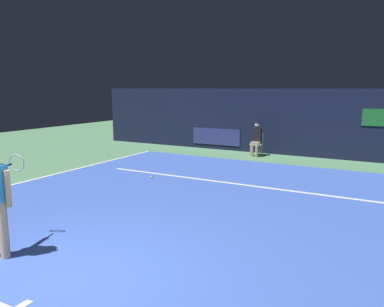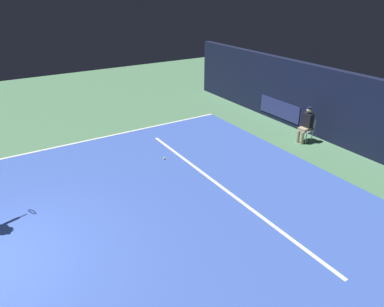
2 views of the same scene
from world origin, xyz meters
TOP-DOWN VIEW (x-y plane):
  - ground_plane at (0.00, 4.15)m, footprint 33.98×33.98m
  - court_surface at (0.00, 4.15)m, footprint 10.70×10.29m
  - line_sideline_right at (-5.30, 4.15)m, footprint 0.10×10.29m
  - line_service at (0.00, 5.95)m, footprint 8.35×0.10m
  - line_centre_mark at (0.00, -0.85)m, footprint 0.10×0.30m
  - back_wall at (-0.00, 11.36)m, footprint 17.61×0.33m
  - line_judge_on_chair at (-1.02, 10.48)m, footprint 0.47×0.55m
  - tennis_ball at (-2.42, 5.38)m, footprint 0.07×0.07m

SIDE VIEW (x-z plane):
  - ground_plane at x=0.00m, z-range 0.00..0.00m
  - court_surface at x=0.00m, z-range 0.00..0.01m
  - line_sideline_right at x=-5.30m, z-range 0.01..0.02m
  - line_service at x=0.00m, z-range 0.01..0.02m
  - line_centre_mark at x=0.00m, z-range 0.01..0.02m
  - tennis_ball at x=-2.42m, z-range 0.01..0.08m
  - line_judge_on_chair at x=-1.02m, z-range 0.03..1.35m
  - back_wall at x=0.00m, z-range 0.00..2.60m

